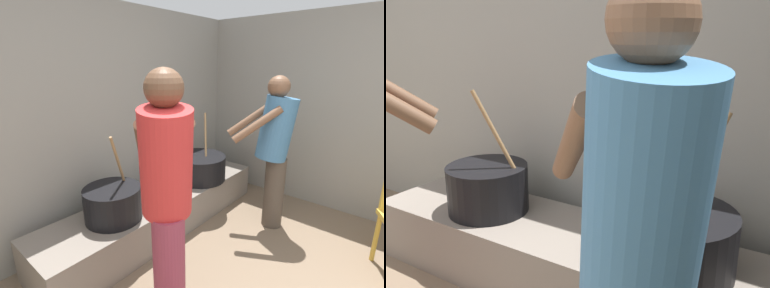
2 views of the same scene
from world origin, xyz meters
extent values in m
cube|color=gray|center=(0.00, 2.41, 1.09)|extent=(5.06, 0.20, 2.19)
cube|color=slate|center=(0.79, 1.89, 0.18)|extent=(2.52, 0.60, 0.37)
cylinder|color=black|center=(0.23, 1.87, 0.51)|extent=(0.48, 0.48, 0.28)
cylinder|color=#937047|center=(0.31, 1.87, 0.85)|extent=(0.22, 0.16, 0.51)
cylinder|color=black|center=(1.36, 1.84, 0.51)|extent=(0.58, 0.58, 0.27)
cylinder|color=#937047|center=(1.46, 1.84, 0.84)|extent=(0.21, 0.19, 0.51)
cylinder|color=teal|center=(1.54, 1.06, 1.04)|extent=(0.48, 0.48, 0.64)
sphere|color=brown|center=(1.54, 1.06, 1.43)|extent=(0.20, 0.20, 0.20)
cylinder|color=brown|center=(1.49, 1.31, 1.11)|extent=(0.36, 0.38, 0.35)
cylinder|color=brown|center=(1.29, 1.13, 1.11)|extent=(0.36, 0.38, 0.35)
camera|label=1|loc=(-0.95, 0.02, 1.64)|focal=25.92mm
camera|label=2|loc=(1.88, 0.20, 1.41)|focal=38.59mm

